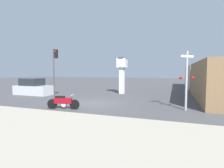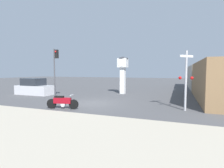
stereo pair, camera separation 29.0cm
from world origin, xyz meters
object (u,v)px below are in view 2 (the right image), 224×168
clock_tower (123,69)px  parked_car (35,88)px  traffic_light (55,64)px  freight_train (204,78)px  railroad_crossing_signal (186,78)px  motorcycle (62,102)px

clock_tower → parked_car: clock_tower is taller
traffic_light → parked_car: 4.72m
traffic_light → freight_train: bearing=35.7°
freight_train → railroad_crossing_signal: (-2.50, -11.60, 0.40)m
motorcycle → traffic_light: 6.06m
traffic_light → parked_car: bearing=162.7°
clock_tower → traffic_light: (-5.03, -5.41, 0.38)m
motorcycle → clock_tower: size_ratio=0.52×
railroad_crossing_signal → parked_car: 15.61m
freight_train → parked_car: size_ratio=5.69×
motorcycle → traffic_light: size_ratio=0.47×
clock_tower → railroad_crossing_signal: 9.51m
clock_tower → railroad_crossing_signal: clock_tower is taller
clock_tower → parked_car: bearing=-154.6°
freight_train → railroad_crossing_signal: size_ratio=6.22×
motorcycle → railroad_crossing_signal: bearing=4.3°
motorcycle → parked_car: 9.14m
motorcycle → traffic_light: (-3.68, 3.96, 2.73)m
clock_tower → parked_car: (-8.88, -4.21, -2.08)m
railroad_crossing_signal → parked_car: (-15.31, 2.76, -1.35)m
freight_train → traffic_light: 17.25m
clock_tower → railroad_crossing_signal: bearing=-47.3°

